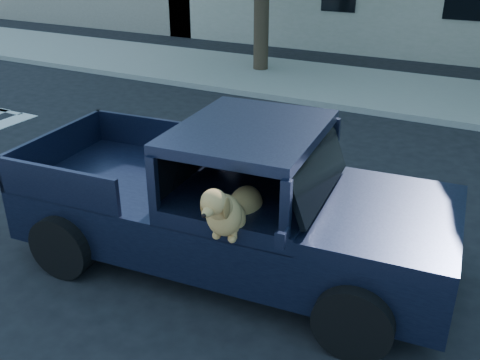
# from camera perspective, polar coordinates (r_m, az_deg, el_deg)

# --- Properties ---
(ground) EXTENTS (120.00, 120.00, 0.00)m
(ground) POSITION_cam_1_polar(r_m,az_deg,el_deg) (6.82, -3.21, -9.93)
(ground) COLOR black
(ground) RESTS_ON ground
(far_sidewalk) EXTENTS (60.00, 4.00, 0.15)m
(far_sidewalk) POSITION_cam_1_polar(r_m,az_deg,el_deg) (14.76, 15.75, 9.09)
(far_sidewalk) COLOR gray
(far_sidewalk) RESTS_ON ground
(lane_stripes) EXTENTS (21.60, 0.14, 0.01)m
(lane_stripes) POSITION_cam_1_polar(r_m,az_deg,el_deg) (9.08, 19.24, -1.88)
(lane_stripes) COLOR silver
(lane_stripes) RESTS_ON ground
(pickup_truck) EXTENTS (5.47, 2.87, 1.90)m
(pickup_truck) POSITION_cam_1_polar(r_m,az_deg,el_deg) (6.70, -1.79, -4.10)
(pickup_truck) COLOR black
(pickup_truck) RESTS_ON ground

